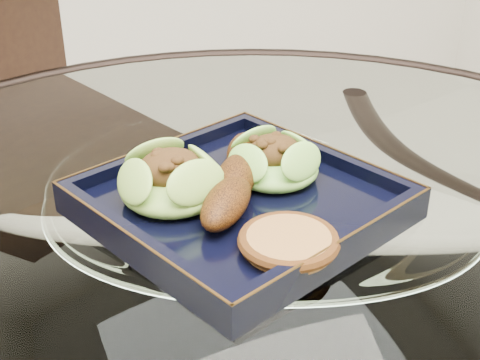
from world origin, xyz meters
name	(u,v)px	position (x,y,z in m)	size (l,w,h in m)	color
dining_table	(262,342)	(0.00, 0.00, 0.60)	(1.13, 1.13, 0.77)	white
dining_chair	(13,199)	(-0.22, 0.53, 0.55)	(0.57, 0.57, 0.99)	black
navy_plate	(240,206)	(-0.02, 0.02, 0.77)	(0.27, 0.27, 0.02)	black
lettuce_wrap_left	(172,183)	(-0.08, 0.04, 0.80)	(0.10, 0.10, 0.04)	#6AA530
lettuce_wrap_right	(274,164)	(0.03, 0.04, 0.80)	(0.09, 0.09, 0.03)	#63AE32
roasted_plantain	(236,177)	(-0.02, 0.03, 0.80)	(0.19, 0.04, 0.04)	#592B09
crumb_patty	(289,243)	(-0.02, -0.08, 0.79)	(0.08, 0.08, 0.01)	#B1763B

